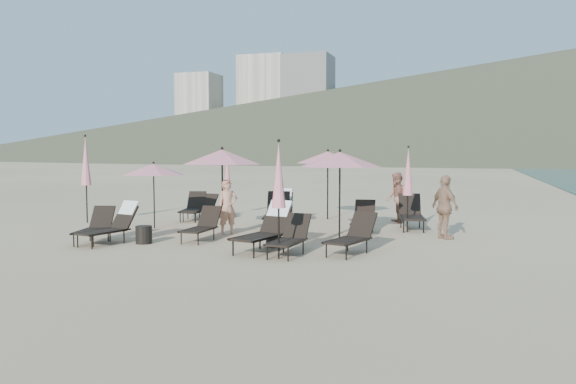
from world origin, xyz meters
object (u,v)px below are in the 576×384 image
(beachgoer_a, at_px, (228,207))
(lounger_11, at_px, (411,213))
(lounger_1, at_px, (112,224))
(lounger_10, at_px, (363,218))
(beachgoer_b, at_px, (397,198))
(lounger_0, at_px, (95,226))
(lounger_4, at_px, (266,228))
(umbrella_closed_2, at_px, (86,162))
(lounger_5, at_px, (352,235))
(umbrella_open_3, at_px, (328,157))
(umbrella_closed_0, at_px, (279,176))
(umbrella_open_1, at_px, (222,157))
(lounger_9, at_px, (282,207))
(lounger_7, at_px, (201,208))
(umbrella_open_0, at_px, (154,169))
(umbrella_closed_1, at_px, (408,172))
(side_table_0, at_px, (144,235))
(lounger_2, at_px, (202,225))
(lounger_3, at_px, (290,237))
(side_table_1, at_px, (274,238))
(umbrella_closed_3, at_px, (227,172))
(lounger_8, at_px, (277,212))
(beachgoer_c, at_px, (445,207))
(lounger_6, at_px, (193,207))
(umbrella_open_2, at_px, (340,159))

(beachgoer_a, bearing_deg, lounger_11, -13.09)
(lounger_1, bearing_deg, lounger_10, 46.46)
(beachgoer_b, bearing_deg, lounger_0, -69.60)
(lounger_4, relative_size, umbrella_closed_2, 0.66)
(lounger_5, height_order, umbrella_open_3, umbrella_open_3)
(beachgoer_b, bearing_deg, umbrella_closed_0, -35.83)
(umbrella_open_1, height_order, umbrella_open_3, umbrella_open_1)
(beachgoer_b, bearing_deg, lounger_1, -67.28)
(lounger_0, distance_m, lounger_9, 6.06)
(lounger_7, relative_size, lounger_10, 0.96)
(lounger_5, distance_m, umbrella_open_0, 7.06)
(lounger_10, bearing_deg, umbrella_closed_1, 20.34)
(lounger_5, relative_size, beachgoer_b, 1.01)
(lounger_0, bearing_deg, side_table_0, -3.99)
(lounger_11, relative_size, umbrella_open_3, 0.78)
(lounger_2, height_order, lounger_4, lounger_4)
(lounger_3, xyz_separation_m, side_table_1, (-0.70, 0.91, -0.20))
(umbrella_open_3, height_order, side_table_0, umbrella_open_3)
(lounger_11, relative_size, umbrella_open_0, 0.92)
(lounger_10, distance_m, umbrella_closed_3, 6.34)
(lounger_4, distance_m, lounger_8, 3.90)
(beachgoer_c, bearing_deg, beachgoer_b, -11.32)
(lounger_11, xyz_separation_m, beachgoer_c, (1.04, -1.71, 0.37))
(umbrella_closed_1, height_order, umbrella_closed_3, umbrella_closed_1)
(lounger_5, xyz_separation_m, umbrella_open_1, (-4.05, 1.90, 1.73))
(lounger_3, xyz_separation_m, lounger_10, (0.92, 3.89, 0.01))
(umbrella_closed_3, bearing_deg, lounger_6, -107.50)
(umbrella_open_3, relative_size, umbrella_closed_1, 0.97)
(lounger_9, xyz_separation_m, umbrella_closed_1, (4.05, -0.80, 1.19))
(lounger_7, distance_m, umbrella_open_3, 4.60)
(lounger_5, height_order, umbrella_open_2, umbrella_open_2)
(lounger_2, relative_size, lounger_3, 0.96)
(umbrella_open_1, bearing_deg, umbrella_open_0, 169.17)
(lounger_11, height_order, umbrella_closed_2, umbrella_closed_2)
(beachgoer_c, bearing_deg, lounger_0, 71.74)
(umbrella_closed_2, bearing_deg, lounger_1, -44.78)
(lounger_10, xyz_separation_m, umbrella_open_1, (-3.68, -1.42, 1.72))
(lounger_6, xyz_separation_m, side_table_1, (4.41, -4.26, -0.23))
(lounger_6, xyz_separation_m, umbrella_open_3, (4.25, 1.60, 1.67))
(umbrella_open_3, height_order, side_table_1, umbrella_open_3)
(umbrella_closed_2, relative_size, beachgoer_c, 1.69)
(beachgoer_b, bearing_deg, umbrella_closed_3, -116.55)
(lounger_5, height_order, umbrella_open_1, umbrella_open_1)
(lounger_6, distance_m, umbrella_open_2, 6.28)
(umbrella_closed_3, distance_m, side_table_1, 7.20)
(lounger_3, relative_size, umbrella_closed_1, 0.62)
(lounger_9, bearing_deg, umbrella_closed_2, -176.64)
(umbrella_closed_3, distance_m, side_table_0, 6.64)
(side_table_0, bearing_deg, lounger_11, 38.45)
(umbrella_closed_2, bearing_deg, umbrella_open_0, -9.52)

